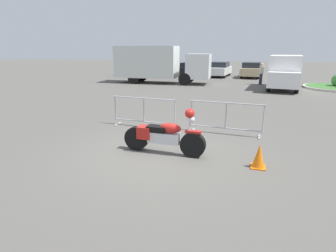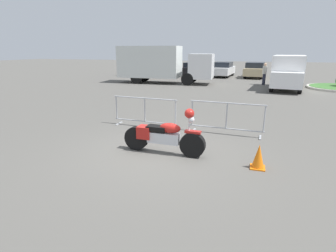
{
  "view_description": "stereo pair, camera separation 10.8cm",
  "coord_description": "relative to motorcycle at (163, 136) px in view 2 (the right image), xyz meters",
  "views": [
    {
      "loc": [
        2.17,
        -6.32,
        2.7
      ],
      "look_at": [
        0.15,
        0.38,
        0.65
      ],
      "focal_mm": 28.0,
      "sensor_mm": 36.0,
      "label": 1
    },
    {
      "loc": [
        2.27,
        -6.29,
        2.7
      ],
      "look_at": [
        0.15,
        0.38,
        0.65
      ],
      "focal_mm": 28.0,
      "sensor_mm": 36.0,
      "label": 2
    }
  ],
  "objects": [
    {
      "name": "traffic_cone",
      "position": [
        2.42,
        -0.22,
        -0.2
      ],
      "size": [
        0.34,
        0.34,
        0.59
      ],
      "color": "orange",
      "rests_on": "ground"
    },
    {
      "name": "parked_car_red",
      "position": [
        -7.11,
        21.04,
        0.26
      ],
      "size": [
        2.18,
        4.5,
        1.48
      ],
      "rotation": [
        0.0,
        0.0,
        1.48
      ],
      "color": "#B21E19",
      "rests_on": "ground"
    },
    {
      "name": "crowd_barrier_near",
      "position": [
        -1.44,
        2.18,
        0.07
      ],
      "size": [
        2.42,
        0.56,
        1.07
      ],
      "rotation": [
        0.0,
        0.0,
        -0.05
      ],
      "color": "#9EA0A5",
      "rests_on": "ground"
    },
    {
      "name": "parked_car_white",
      "position": [
        -0.81,
        21.71,
        0.26
      ],
      "size": [
        2.19,
        4.53,
        1.49
      ],
      "rotation": [
        0.0,
        0.0,
        1.48
      ],
      "color": "white",
      "rests_on": "ground"
    },
    {
      "name": "crowd_barrier_far",
      "position": [
        1.44,
        2.18,
        0.07
      ],
      "size": [
        2.42,
        0.56,
        1.07
      ],
      "rotation": [
        0.0,
        0.0,
        -0.05
      ],
      "color": "#9EA0A5",
      "rests_on": "ground"
    },
    {
      "name": "delivery_van",
      "position": [
        4.47,
        13.97,
        0.75
      ],
      "size": [
        2.56,
        5.21,
        2.31
      ],
      "rotation": [
        0.0,
        0.0,
        -1.7
      ],
      "color": "white",
      "rests_on": "ground"
    },
    {
      "name": "box_truck",
      "position": [
        -5.17,
        14.6,
        1.15
      ],
      "size": [
        7.79,
        2.59,
        2.98
      ],
      "rotation": [
        0.0,
        0.0,
        0.05
      ],
      "color": "silver",
      "rests_on": "ground"
    },
    {
      "name": "motorcycle",
      "position": [
        0.0,
        0.0,
        0.0
      ],
      "size": [
        2.27,
        0.34,
        1.28
      ],
      "rotation": [
        0.0,
        0.0,
        -0.04
      ],
      "color": "black",
      "rests_on": "ground"
    },
    {
      "name": "parked_car_black",
      "position": [
        -3.96,
        21.82,
        0.21
      ],
      "size": [
        2.05,
        4.23,
        1.39
      ],
      "rotation": [
        0.0,
        0.0,
        1.48
      ],
      "color": "black",
      "rests_on": "ground"
    },
    {
      "name": "ground_plane",
      "position": [
        -0.15,
        0.02,
        -0.49
      ],
      "size": [
        120.0,
        120.0,
        0.0
      ],
      "primitive_type": "plane",
      "color": "#54514C"
    },
    {
      "name": "pedestrian",
      "position": [
        3.03,
        16.09,
        0.43
      ],
      "size": [
        0.45,
        0.45,
        1.69
      ],
      "rotation": [
        0.0,
        0.0,
        5.83
      ],
      "color": "#262838",
      "rests_on": "ground"
    },
    {
      "name": "parked_car_blue",
      "position": [
        -10.26,
        21.16,
        0.25
      ],
      "size": [
        2.15,
        4.44,
        1.46
      ],
      "rotation": [
        0.0,
        0.0,
        1.48
      ],
      "color": "#284799",
      "rests_on": "ground"
    },
    {
      "name": "parked_car_tan",
      "position": [
        2.34,
        21.71,
        0.27
      ],
      "size": [
        2.21,
        4.56,
        1.5
      ],
      "rotation": [
        0.0,
        0.0,
        1.48
      ],
      "color": "tan",
      "rests_on": "ground"
    }
  ]
}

